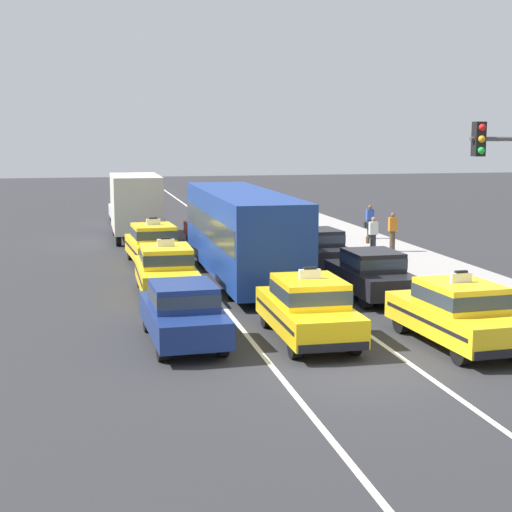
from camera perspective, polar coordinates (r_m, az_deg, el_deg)
ground_plane at (r=17.95m, az=6.77°, el=-8.38°), size 160.00×160.00×0.00m
lane_stripe_left_center at (r=36.78m, az=-5.86°, el=0.62°), size 0.14×80.00×0.01m
lane_stripe_center_right at (r=37.27m, az=-0.96°, el=0.77°), size 0.14×80.00×0.01m
sidewalk_curb at (r=34.13m, az=9.98°, el=-0.01°), size 4.00×90.00×0.15m
sedan_left_nearest at (r=19.97m, az=-5.35°, el=-4.03°), size 1.91×4.36×1.58m
taxi_left_second at (r=25.89m, az=-6.59°, el=-0.98°), size 1.86×4.58×1.96m
taxi_left_third at (r=31.95m, az=-7.50°, el=0.90°), size 2.06×4.65×1.96m
box_truck_left_fourth at (r=39.85m, az=-8.84°, el=3.77°), size 2.30×6.96×3.27m
sedan_left_fifth at (r=47.26m, az=-9.52°, el=3.43°), size 1.84×4.33×1.58m
taxi_center_nearest at (r=20.20m, az=3.84°, el=-3.78°), size 1.85×4.57×1.96m
bus_center_second at (r=28.59m, az=-1.10°, el=1.93°), size 2.53×11.20×3.22m
sedan_center_third at (r=37.32m, az=-3.42°, el=2.08°), size 1.95×4.37×1.58m
taxi_right_nearest at (r=20.28m, az=14.49°, el=-4.00°), size 2.08×4.66×1.96m
sedan_right_second at (r=25.54m, az=8.44°, el=-1.23°), size 1.84×4.33×1.58m
sedan_right_third at (r=30.95m, az=4.48°, el=0.63°), size 2.01×4.40×1.58m
taxi_right_fourth at (r=36.19m, az=1.83°, el=1.92°), size 2.01×4.63×1.96m
pedestrian_near_crosswalk at (r=33.46m, az=8.53°, el=1.43°), size 0.47×0.24×1.66m
pedestrian_mid_block at (r=34.87m, az=9.94°, el=1.76°), size 0.36×0.24×1.72m
pedestrian_trailing at (r=39.00m, az=8.29°, el=2.50°), size 0.47×0.24×1.66m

